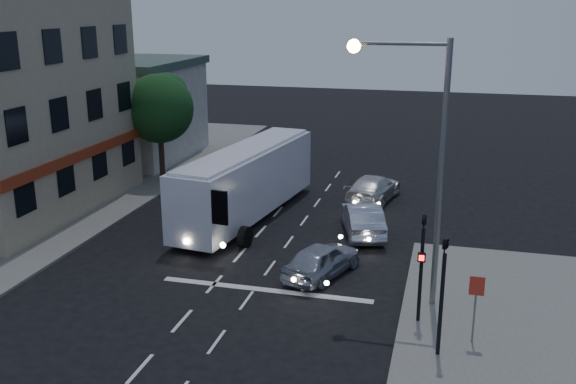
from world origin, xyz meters
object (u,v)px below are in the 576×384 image
(tour_bus, at_px, (247,180))
(traffic_signal_main, at_px, (422,255))
(streetlight, at_px, (422,144))
(street_tree, at_px, (159,105))
(car_suv, at_px, (322,260))
(car_sedan_a, at_px, (363,219))
(regulatory_sign, at_px, (476,298))
(car_sedan_b, at_px, (373,188))
(traffic_signal_side, at_px, (443,283))

(tour_bus, bearing_deg, traffic_signal_main, -37.78)
(streetlight, relative_size, street_tree, 1.45)
(tour_bus, height_order, car_suv, tour_bus)
(car_sedan_a, distance_m, regulatory_sign, 10.26)
(tour_bus, height_order, traffic_signal_main, traffic_signal_main)
(car_sedan_b, bearing_deg, streetlight, 113.95)
(car_sedan_b, relative_size, regulatory_sign, 2.19)
(traffic_signal_main, bearing_deg, car_suv, 141.95)
(tour_bus, bearing_deg, car_sedan_b, 44.64)
(traffic_signal_side, xyz_separation_m, street_tree, (-16.51, 16.22, 2.08))
(car_suv, height_order, traffic_signal_side, traffic_signal_side)
(traffic_signal_main, height_order, street_tree, street_tree)
(tour_bus, xyz_separation_m, streetlight, (8.60, -7.67, 3.85))
(regulatory_sign, xyz_separation_m, streetlight, (-1.96, 2.44, 4.14))
(car_suv, xyz_separation_m, regulatory_sign, (5.56, -4.04, 0.93))
(tour_bus, distance_m, car_sedan_b, 7.15)
(car_sedan_b, distance_m, traffic_signal_side, 15.86)
(car_sedan_a, distance_m, street_tree, 14.71)
(car_sedan_a, bearing_deg, regulatory_sign, 101.07)
(car_suv, relative_size, regulatory_sign, 1.77)
(regulatory_sign, height_order, street_tree, street_tree)
(tour_bus, relative_size, traffic_signal_main, 2.82)
(regulatory_sign, relative_size, streetlight, 0.24)
(car_suv, bearing_deg, streetlight, 176.04)
(traffic_signal_side, xyz_separation_m, streetlight, (-0.96, 3.40, 3.31))
(car_suv, relative_size, street_tree, 0.63)
(car_sedan_b, relative_size, traffic_signal_main, 1.18)
(traffic_signal_side, bearing_deg, street_tree, 135.50)
(car_sedan_b, bearing_deg, tour_bus, 46.71)
(traffic_signal_main, bearing_deg, car_sedan_b, 103.50)
(traffic_signal_main, bearing_deg, car_sedan_a, 110.44)
(traffic_signal_side, distance_m, street_tree, 23.24)
(tour_bus, distance_m, car_suv, 7.95)
(traffic_signal_main, height_order, traffic_signal_side, same)
(traffic_signal_main, xyz_separation_m, traffic_signal_side, (0.70, -1.98, 0.00))
(car_sedan_a, relative_size, regulatory_sign, 2.00)
(tour_bus, height_order, car_sedan_b, tour_bus)
(car_sedan_b, xyz_separation_m, street_tree, (-12.61, 0.94, 3.80))
(car_sedan_a, height_order, traffic_signal_side, traffic_signal_side)
(tour_bus, xyz_separation_m, street_tree, (-6.96, 5.15, 2.62))
(traffic_signal_main, relative_size, streetlight, 0.46)
(car_sedan_b, distance_m, regulatory_sign, 15.16)
(car_suv, bearing_deg, regulatory_sign, 163.99)
(car_suv, xyz_separation_m, traffic_signal_main, (3.86, -3.02, 1.76))
(street_tree, bearing_deg, streetlight, -39.51)
(tour_bus, relative_size, streetlight, 1.29)
(tour_bus, xyz_separation_m, traffic_signal_main, (8.85, -9.10, 0.54))
(car_sedan_b, distance_m, streetlight, 13.23)
(car_suv, distance_m, street_tree, 16.83)
(car_suv, bearing_deg, car_sedan_b, -73.75)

